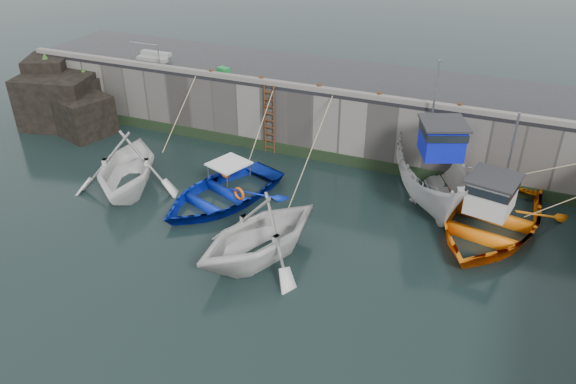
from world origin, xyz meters
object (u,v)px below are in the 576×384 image
at_px(boat_far_orange, 490,217).
at_px(fish_crate, 224,71).
at_px(bollard_d, 379,96).
at_px(ladder, 269,120).
at_px(bollard_a, 211,72).
at_px(boat_near_blue, 221,200).
at_px(bollard_b, 261,79).
at_px(boat_near_blacktrim, 260,257).
at_px(boat_far_white, 433,174).
at_px(bollard_e, 460,107).
at_px(boat_near_white, 130,188).
at_px(bollard_c, 319,87).

relative_size(boat_far_orange, fish_crate, 14.01).
height_order(fish_crate, bollard_d, fish_crate).
relative_size(ladder, bollard_a, 11.43).
xyz_separation_m(ladder, boat_far_orange, (9.89, -2.69, -1.14)).
relative_size(boat_near_blue, bollard_b, 19.79).
distance_m(boat_far_orange, fish_crate, 13.20).
bearing_deg(boat_near_blacktrim, boat_near_blue, 161.27).
distance_m(boat_far_white, bollard_d, 3.90).
relative_size(boat_near_blacktrim, boat_far_white, 0.71).
xyz_separation_m(boat_near_blue, boat_near_blacktrim, (2.99, -2.81, 0.00)).
bearing_deg(boat_far_white, bollard_e, 52.73).
height_order(ladder, bollard_a, bollard_a).
distance_m(boat_far_white, bollard_a, 10.89).
distance_m(boat_near_blacktrim, bollard_d, 8.68).
distance_m(boat_near_white, bollard_e, 13.58).
height_order(boat_near_white, bollard_e, bollard_e).
distance_m(boat_near_blacktrim, bollard_a, 10.38).
relative_size(fish_crate, bollard_e, 1.95).
bearing_deg(bollard_e, boat_far_orange, -58.01).
distance_m(boat_far_white, boat_far_orange, 2.78).
distance_m(bollard_b, bollard_d, 5.30).
relative_size(bollard_b, bollard_d, 1.00).
xyz_separation_m(boat_near_white, boat_near_blacktrim, (6.90, -2.21, 0.00)).
height_order(ladder, boat_far_white, boat_far_white).
xyz_separation_m(bollard_c, bollard_d, (2.60, 0.00, 0.00)).
bearing_deg(boat_near_blue, fish_crate, 135.60).
height_order(bollard_d, bollard_e, same).
relative_size(ladder, boat_far_white, 0.46).
bearing_deg(boat_near_blue, bollard_b, 115.81).
distance_m(boat_near_blacktrim, boat_far_orange, 8.42).
distance_m(ladder, boat_near_blacktrim, 8.21).
xyz_separation_m(bollard_b, bollard_d, (5.30, 0.00, 0.00)).
relative_size(ladder, bollard_b, 11.43).
xyz_separation_m(bollard_b, bollard_c, (2.70, 0.00, 0.00)).
height_order(fish_crate, bollard_e, fish_crate).
xyz_separation_m(boat_near_blue, boat_far_white, (7.54, 3.33, 1.07)).
height_order(boat_near_blue, boat_far_orange, boat_far_orange).
relative_size(bollard_c, bollard_d, 1.00).
relative_size(boat_near_white, boat_near_blue, 0.92).
height_order(boat_near_blacktrim, bollard_a, bollard_a).
height_order(bollard_c, bollard_d, same).
relative_size(fish_crate, bollard_a, 1.95).
distance_m(ladder, bollard_e, 8.19).
height_order(boat_far_orange, bollard_b, boat_far_orange).
height_order(ladder, bollard_c, bollard_c).
height_order(ladder, boat_near_blacktrim, ladder).
distance_m(ladder, boat_far_white, 7.67).
height_order(boat_near_white, boat_near_blacktrim, boat_near_white).
xyz_separation_m(boat_near_blue, bollard_a, (-2.99, 5.01, 3.30)).
relative_size(boat_near_blue, boat_far_white, 0.79).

